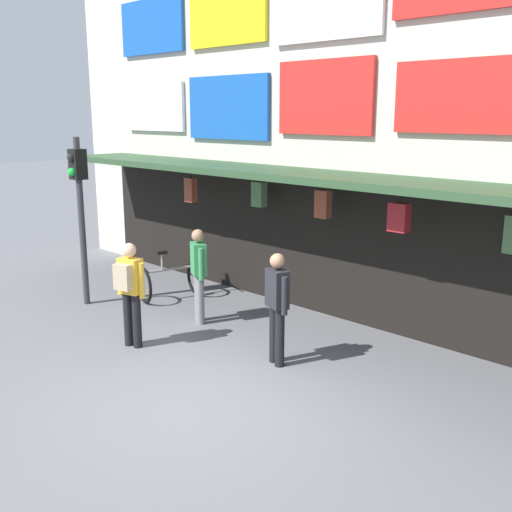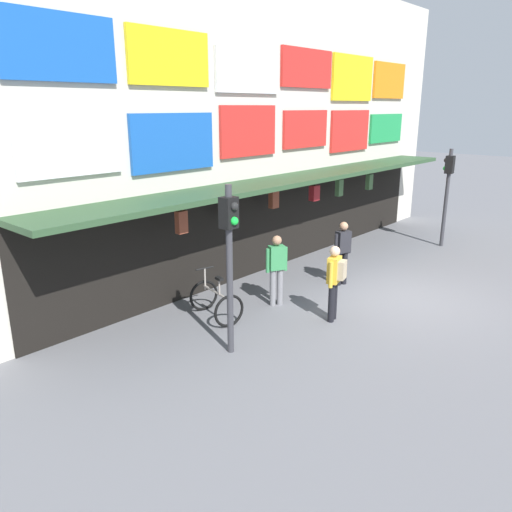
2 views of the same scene
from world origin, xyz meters
The scene contains 7 objects.
ground_plane centered at (0.00, 0.00, 0.00)m, with size 80.00×80.00×0.00m, color slate.
shopfront centered at (0.00, 4.57, 3.96)m, with size 18.00×2.60×8.00m.
traffic_light_near centered at (-4.80, 1.17, 2.14)m, with size 0.28×0.33×3.20m.
bicycle_parked centered at (-3.88, 2.54, 0.39)m, with size 0.98×1.30×1.05m.
pedestrian_in_blue centered at (-0.17, 1.65, 0.95)m, with size 0.50×0.33×1.68m.
pedestrian_in_black centered at (-2.27, 0.53, 0.98)m, with size 0.51×0.42×1.68m.
pedestrian_in_green centered at (-2.39, 2.03, 0.95)m, with size 0.48×0.37×1.68m.
Camera 1 is at (5.51, -4.52, 3.62)m, focal length 42.54 mm.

